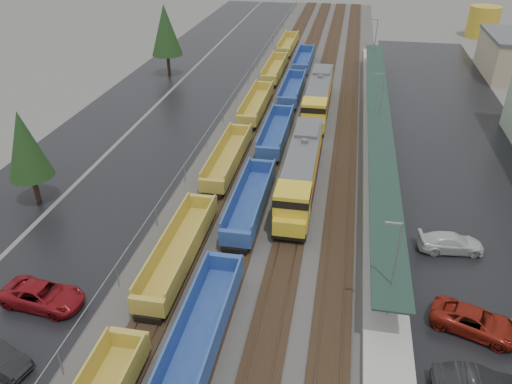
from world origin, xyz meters
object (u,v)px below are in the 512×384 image
at_px(parked_car_west_c, 43,295).
at_px(parked_car_east_c, 451,243).
at_px(locomotive_trail, 318,97).
at_px(storage_tank, 483,22).
at_px(locomotive_lead, 301,172).
at_px(parked_car_east_a, 476,384).
at_px(well_string_blue, 250,202).
at_px(parked_car_east_b, 475,322).
at_px(well_string_yellow, 228,158).

relative_size(parked_car_west_c, parked_car_east_c, 1.14).
xyz_separation_m(locomotive_trail, storage_tank, (29.86, 49.91, 0.73)).
relative_size(locomotive_lead, parked_car_east_a, 4.02).
bearing_deg(well_string_blue, parked_car_east_b, -33.48).
height_order(locomotive_lead, locomotive_trail, same).
height_order(locomotive_trail, parked_car_east_b, locomotive_trail).
xyz_separation_m(locomotive_trail, well_string_yellow, (-8.00, -17.17, -1.20)).
relative_size(locomotive_trail, parked_car_east_c, 3.73).
relative_size(storage_tank, parked_car_east_c, 1.19).
height_order(well_string_yellow, well_string_blue, well_string_blue).
height_order(well_string_yellow, parked_car_east_a, well_string_yellow).
height_order(locomotive_lead, storage_tank, storage_tank).
bearing_deg(well_string_yellow, locomotive_trail, 65.02).
xyz_separation_m(locomotive_lead, parked_car_west_c, (-15.88, -18.72, -1.52)).
bearing_deg(parked_car_west_c, locomotive_lead, -34.74).
bearing_deg(parked_car_east_b, parked_car_east_a, -170.20).
xyz_separation_m(storage_tank, parked_car_east_b, (-16.69, -86.71, -2.28)).
height_order(well_string_blue, storage_tank, storage_tank).
distance_m(parked_car_west_c, parked_car_east_a, 28.25).
distance_m(parked_car_west_c, parked_car_east_b, 29.20).
bearing_deg(parked_car_west_c, parked_car_east_b, -78.68).
distance_m(well_string_blue, parked_car_east_c, 17.11).
bearing_deg(parked_car_west_c, storage_tank, -21.46).
distance_m(locomotive_lead, parked_car_east_b, 20.63).
distance_m(well_string_yellow, parked_car_east_c, 23.55).
bearing_deg(well_string_blue, storage_tank, 65.80).
xyz_separation_m(storage_tank, parked_car_west_c, (-45.75, -89.63, -2.25)).
distance_m(parked_car_west_c, parked_car_east_c, 31.10).
xyz_separation_m(locomotive_lead, well_string_yellow, (-8.00, 3.83, -1.20)).
bearing_deg(well_string_blue, locomotive_lead, 47.97).
xyz_separation_m(well_string_blue, parked_car_east_b, (17.17, -11.36, -0.38)).
distance_m(locomotive_trail, storage_tank, 58.17).
height_order(locomotive_trail, parked_car_west_c, locomotive_trail).
bearing_deg(locomotive_lead, parked_car_east_a, -59.55).
relative_size(well_string_blue, parked_car_east_b, 19.03).
bearing_deg(locomotive_lead, parked_car_east_c, -28.40).
bearing_deg(locomotive_trail, parked_car_west_c, -111.80).
bearing_deg(well_string_yellow, locomotive_lead, -25.58).
bearing_deg(parked_car_west_c, parked_car_east_c, -62.25).
bearing_deg(well_string_yellow, storage_tank, 60.56).
height_order(parked_car_west_c, parked_car_east_c, parked_car_west_c).
bearing_deg(storage_tank, well_string_blue, -114.20).
relative_size(locomotive_lead, parked_car_east_b, 3.43).
bearing_deg(parked_car_east_a, parked_car_east_c, -4.22).
xyz_separation_m(parked_car_west_c, parked_car_east_a, (28.17, -2.18, -0.02)).
xyz_separation_m(parked_car_west_c, parked_car_east_b, (29.06, 2.92, -0.03)).
height_order(well_string_blue, parked_car_west_c, well_string_blue).
xyz_separation_m(storage_tank, parked_car_east_a, (-17.58, -91.81, -2.27)).
relative_size(locomotive_lead, storage_tank, 3.14).
distance_m(locomotive_lead, storage_tank, 76.95).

